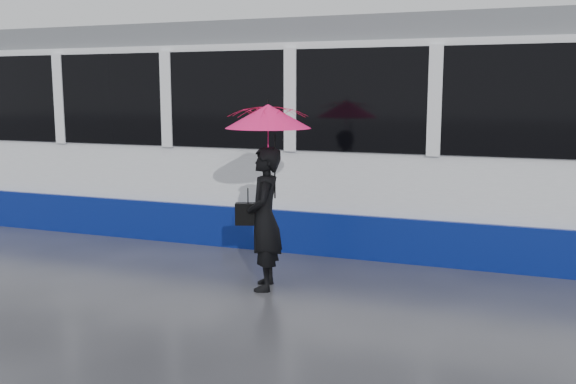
% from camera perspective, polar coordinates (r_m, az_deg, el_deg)
% --- Properties ---
extents(ground, '(90.00, 90.00, 0.00)m').
position_cam_1_polar(ground, '(7.95, 2.97, -8.07)').
color(ground, '#2D2D33').
rests_on(ground, ground).
extents(rails, '(34.00, 1.51, 0.02)m').
position_cam_1_polar(rails, '(10.28, 7.21, -4.14)').
color(rails, '#3F3D38').
rests_on(rails, ground).
extents(tram, '(26.00, 2.56, 3.35)m').
position_cam_1_polar(tram, '(10.13, 5.31, 5.02)').
color(tram, white).
rests_on(tram, ground).
extents(woman, '(0.58, 0.71, 1.69)m').
position_cam_1_polar(woman, '(7.53, -2.10, -2.39)').
color(woman, black).
rests_on(woman, ground).
extents(umbrella, '(1.26, 1.26, 1.14)m').
position_cam_1_polar(umbrella, '(7.38, -1.78, 5.26)').
color(umbrella, '#E71382').
rests_on(umbrella, ground).
extents(handbag, '(0.33, 0.22, 0.44)m').
position_cam_1_polar(handbag, '(7.63, -3.57, -1.95)').
color(handbag, black).
rests_on(handbag, ground).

